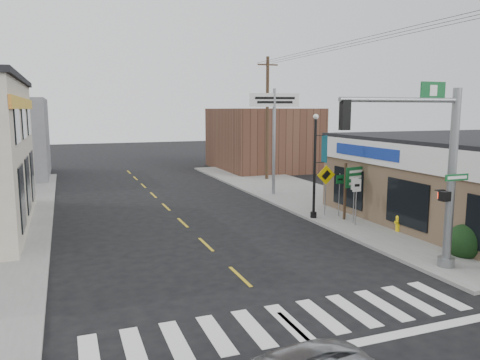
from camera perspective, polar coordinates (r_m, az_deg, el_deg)
name	(u,v)px	position (r m, az deg, el deg)	size (l,w,h in m)	color
ground	(295,328)	(12.59, 6.76, -17.53)	(140.00, 140.00, 0.00)	black
sidewalk_right	(330,205)	(27.62, 10.96, -2.96)	(6.00, 38.00, 0.13)	slate
center_line	(206,244)	(19.55, -4.18, -7.83)	(0.12, 56.00, 0.01)	gold
crosswalk	(288,322)	(12.91, 5.91, -16.80)	(11.00, 2.20, 0.01)	silver
bldg_distant_right	(262,139)	(43.66, 2.70, 5.02)	(8.00, 10.00, 5.60)	brown
traffic_signal_pole	(435,160)	(16.76, 22.73, 2.25)	(4.96, 0.38, 6.28)	gray
guide_sign	(357,183)	(23.83, 14.07, -0.30)	(1.61, 0.14, 2.81)	#43301F
fire_hydrant	(398,222)	(22.09, 18.72, -4.93)	(0.23, 0.23, 0.75)	yellow
ped_crossing_sign	(326,181)	(24.26, 10.41, -0.10)	(1.01, 0.07, 2.59)	gray
lamp_post	(316,158)	(23.44, 9.24, 2.64)	(0.67, 0.53, 5.18)	black
dance_center_sign	(274,115)	(29.74, 4.19, 7.91)	(3.15, 0.20, 6.69)	gray
bare_tree	(424,149)	(22.22, 21.55, 3.53)	(2.33, 2.33, 4.66)	black
shrub_front	(465,242)	(19.48, 25.72, -6.83)	(1.34, 1.34, 1.01)	#183619
shrub_back	(423,215)	(23.77, 21.40, -4.05)	(1.16, 1.16, 0.87)	black
utility_pole_far	(267,117)	(36.36, 3.34, 7.65)	(1.63, 0.24, 9.36)	#44321B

